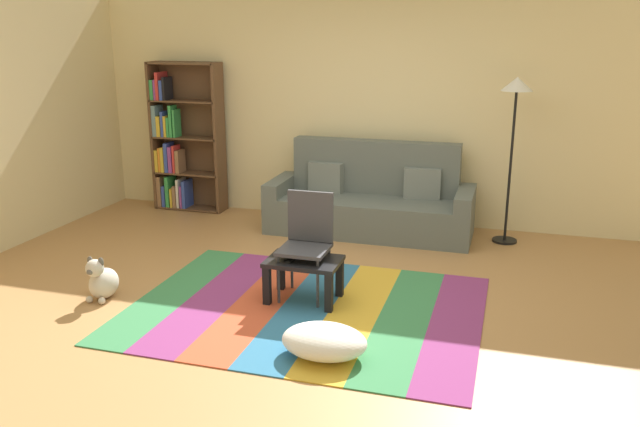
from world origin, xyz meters
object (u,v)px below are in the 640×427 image
couch (371,202)px  tv_remote (291,259)px  bookshelf (180,143)px  pouf (324,341)px  dog (102,281)px  folding_chair (307,236)px  coffee_table (304,268)px  standing_lamp (515,106)px

couch → tv_remote: couch is taller
bookshelf → pouf: bookshelf is taller
couch → dog: 3.09m
couch → tv_remote: size_ratio=15.07×
bookshelf → pouf: size_ratio=3.00×
tv_remote → folding_chair: (0.08, 0.20, 0.15)m
couch → folding_chair: couch is taller
tv_remote → couch: bearing=88.0°
bookshelf → coffee_table: bookshelf is taller
bookshelf → coffee_table: size_ratio=2.98×
bookshelf → dog: size_ratio=4.60×
coffee_table → tv_remote: size_ratio=4.09×
coffee_table → couch: bearing=86.8°
standing_lamp → tv_remote: standing_lamp is taller
pouf → folding_chair: folding_chair is taller
tv_remote → bookshelf: bearing=137.1°
dog → couch: bearing=54.8°
couch → bookshelf: size_ratio=1.24×
dog → bookshelf: bearing=104.6°
bookshelf → dog: (0.73, -2.80, -0.67)m
pouf → tv_remote: 1.02m
coffee_table → dog: dog is taller
couch → coffee_table: 2.08m
standing_lamp → coffee_table: bearing=-126.8°
bookshelf → couch: bearing=-6.5°
coffee_table → bookshelf: bearing=135.3°
coffee_table → standing_lamp: 2.90m
couch → standing_lamp: standing_lamp is taller
folding_chair → pouf: bearing=-45.7°
dog → folding_chair: size_ratio=0.44×
bookshelf → coffee_table: (2.39, -2.36, -0.54)m
dog → standing_lamp: standing_lamp is taller
coffee_table → folding_chair: (-0.01, 0.14, 0.24)m
bookshelf → standing_lamp: bookshelf is taller
pouf → dog: dog is taller
couch → dog: bearing=-125.2°
bookshelf → folding_chair: bookshelf is taller
coffee_table → folding_chair: bearing=95.3°
standing_lamp → tv_remote: bearing=-127.5°
standing_lamp → bookshelf: bearing=176.6°
tv_remote → folding_chair: folding_chair is taller
coffee_table → dog: (-1.66, -0.44, -0.13)m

